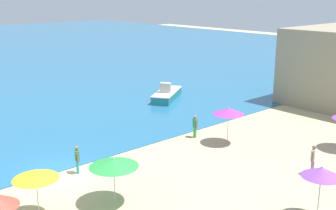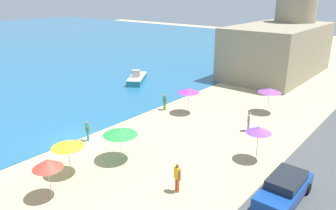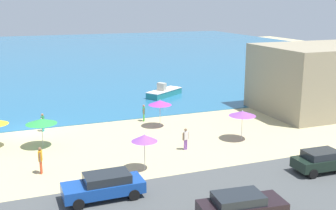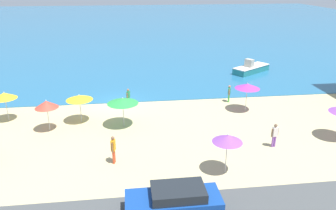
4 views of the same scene
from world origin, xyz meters
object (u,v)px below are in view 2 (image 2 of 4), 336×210
object	(u,v)px
beach_umbrella_4	(259,130)
bather_0	(87,130)
beach_umbrella_10	(189,90)
bather_1	(249,120)
beach_umbrella_1	(120,132)
skiff_nearshore	(137,78)
beach_umbrella_7	(47,164)
bather_2	(165,101)
beach_umbrella_8	(68,144)
parked_car_2	(285,188)
harbor_fortress	(283,41)
bather_3	(177,176)
beach_umbrella_5	(270,90)

from	to	relation	value
beach_umbrella_4	bather_0	world-z (taller)	beach_umbrella_4
beach_umbrella_10	bather_1	world-z (taller)	beach_umbrella_10
beach_umbrella_1	bather_0	world-z (taller)	beach_umbrella_1
beach_umbrella_4	skiff_nearshore	size ratio (longest dim) A/B	0.48
beach_umbrella_7	beach_umbrella_10	world-z (taller)	beach_umbrella_10
bather_1	bather_2	xyz separation A→B (m)	(-0.50, 8.72, -0.06)
bather_1	beach_umbrella_1	bearing A→B (deg)	155.41
beach_umbrella_4	beach_umbrella_8	world-z (taller)	beach_umbrella_4
beach_umbrella_10	skiff_nearshore	world-z (taller)	beach_umbrella_10
parked_car_2	beach_umbrella_1	bearing A→B (deg)	103.10
beach_umbrella_10	harbor_fortress	bearing A→B (deg)	-1.14
beach_umbrella_7	skiff_nearshore	distance (m)	24.83
bather_1	bather_3	world-z (taller)	bather_3
beach_umbrella_1	beach_umbrella_7	distance (m)	5.55
beach_umbrella_8	beach_umbrella_7	bearing A→B (deg)	-149.35
beach_umbrella_4	skiff_nearshore	distance (m)	22.71
bather_0	skiff_nearshore	xyz separation A→B (m)	(14.81, 9.15, -0.39)
beach_umbrella_7	harbor_fortress	size ratio (longest dim) A/B	0.14
skiff_nearshore	bather_0	bearing A→B (deg)	-148.30
beach_umbrella_8	bather_1	size ratio (longest dim) A/B	1.37
bather_2	bather_3	distance (m)	13.93
beach_umbrella_8	parked_car_2	size ratio (longest dim) A/B	0.51
beach_umbrella_4	skiff_nearshore	bearing A→B (deg)	65.86
beach_umbrella_1	beach_umbrella_5	world-z (taller)	beach_umbrella_5
bather_1	skiff_nearshore	xyz separation A→B (m)	(5.11, 18.01, -0.45)
parked_car_2	skiff_nearshore	bearing A→B (deg)	61.93
beach_umbrella_4	bather_0	xyz separation A→B (m)	(-5.55, 11.51, -1.36)
bather_1	beach_umbrella_5	bearing A→B (deg)	6.01
beach_umbrella_10	beach_umbrella_7	bearing A→B (deg)	-173.08
parked_car_2	harbor_fortress	xyz separation A→B (m)	(29.77, 11.92, 3.63)
beach_umbrella_1	beach_umbrella_8	xyz separation A→B (m)	(-3.36, 1.17, -0.00)
bather_1	harbor_fortress	size ratio (longest dim) A/B	0.10
bather_3	parked_car_2	xyz separation A→B (m)	(3.05, -5.16, -0.19)
skiff_nearshore	bather_2	bearing A→B (deg)	-121.13
beach_umbrella_5	bather_0	world-z (taller)	beach_umbrella_5
bather_2	beach_umbrella_8	bearing A→B (deg)	-167.27
bather_0	beach_umbrella_1	bearing A→B (deg)	-95.49
beach_umbrella_10	skiff_nearshore	size ratio (longest dim) A/B	0.48
harbor_fortress	beach_umbrella_5	bearing A→B (deg)	-162.11
beach_umbrella_8	bather_2	world-z (taller)	beach_umbrella_8
beach_umbrella_7	beach_umbrella_1	bearing A→B (deg)	1.35
beach_umbrella_5	beach_umbrella_10	xyz separation A→B (m)	(-4.95, 5.88, 0.02)
beach_umbrella_4	parked_car_2	bearing A→B (deg)	-136.95
beach_umbrella_5	beach_umbrella_7	distance (m)	21.27
skiff_nearshore	beach_umbrella_4	bearing A→B (deg)	-114.14
beach_umbrella_5	beach_umbrella_8	distance (m)	19.43
bather_0	parked_car_2	world-z (taller)	bather_0
beach_umbrella_4	bather_2	bearing A→B (deg)	72.20
beach_umbrella_10	parked_car_2	bearing A→B (deg)	-122.76
beach_umbrella_4	bather_3	bearing A→B (deg)	163.92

